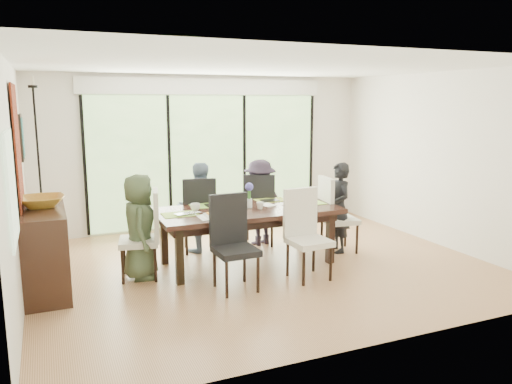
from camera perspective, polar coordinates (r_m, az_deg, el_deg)
name	(u,v)px	position (r m, az deg, el deg)	size (l,w,h in m)	color
floor	(263,266)	(6.99, 0.81, -8.47)	(6.00, 5.00, 0.01)	#955F3B
ceiling	(264,65)	(6.64, 0.87, 14.27)	(6.00, 5.00, 0.01)	white
wall_back	(207,152)	(9.02, -5.62, 4.57)	(6.00, 0.02, 2.70)	silver
wall_front	(378,205)	(4.53, 13.73, -1.43)	(6.00, 0.02, 2.70)	beige
wall_left	(15,184)	(6.14, -25.85, 0.86)	(0.02, 5.00, 2.70)	silver
wall_right	(439,159)	(8.35, 20.13, 3.53)	(0.02, 5.00, 2.70)	silver
glass_doors	(208,161)	(9.00, -5.52, 3.60)	(4.20, 0.02, 2.30)	#598C3F
blinds_header	(207,87)	(8.93, -5.65, 11.90)	(4.40, 0.06, 0.28)	white
mullion_a	(85,167)	(8.60, -18.98, 2.77)	(0.05, 0.04, 2.30)	black
mullion_b	(169,162)	(8.81, -9.86, 3.34)	(0.05, 0.04, 2.30)	black
mullion_c	(244,159)	(9.22, -1.34, 3.80)	(0.05, 0.04, 2.30)	black
mullion_d	(311,156)	(9.82, 6.29, 4.15)	(0.05, 0.04, 2.30)	black
side_window	(12,187)	(4.93, -26.15, 0.51)	(0.02, 0.90, 1.00)	#8CAD7F
deck	(195,217)	(10.09, -6.99, -2.90)	(6.00, 1.80, 0.10)	brown
rail_top	(184,182)	(10.74, -8.24, 1.13)	(6.00, 0.08, 0.06)	brown
foliage_left	(89,139)	(11.32, -18.56, 5.71)	(3.20, 3.20, 3.20)	#14380F
foliage_mid	(182,120)	(12.26, -8.50, 8.13)	(4.00, 4.00, 4.00)	#14380F
foliage_right	(263,143)	(12.12, 0.84, 5.66)	(2.80, 2.80, 2.80)	#14380F
foliage_far	(135,127)	(12.74, -13.66, 7.23)	(3.60, 3.60, 3.60)	#14380F
table_top	(247,211)	(6.90, -1.00, -2.16)	(2.52, 1.16, 0.06)	black
table_apron	(247,217)	(6.92, -1.00, -2.92)	(2.31, 0.95, 0.11)	black
table_leg_fl	(179,256)	(6.29, -8.74, -7.26)	(0.09, 0.09, 0.72)	black
table_leg_fr	(330,238)	(7.10, 8.48, -5.20)	(0.09, 0.09, 0.72)	black
table_leg_bl	(164,239)	(7.09, -10.47, -5.28)	(0.09, 0.09, 0.72)	black
table_leg_br	(301,224)	(7.82, 5.20, -3.67)	(0.09, 0.09, 0.72)	black
chair_left_end	(138,234)	(6.55, -13.30, -4.74)	(0.48, 0.48, 1.16)	silver
chair_right_end	(340,214)	(7.61, 9.54, -2.49)	(0.48, 0.48, 1.16)	silver
chair_far_left	(199,214)	(7.58, -6.56, -2.47)	(0.48, 0.48, 1.16)	black
chair_far_right	(259,208)	(7.91, 0.40, -1.86)	(0.48, 0.48, 1.16)	black
chair_near_left	(236,243)	(5.98, -2.33, -5.90)	(0.48, 0.48, 1.16)	black
chair_near_right	(309,235)	(6.39, 6.12, -4.89)	(0.48, 0.48, 1.16)	white
person_left_end	(140,227)	(6.53, -13.16, -3.87)	(0.63, 0.40, 1.36)	#415236
person_right_end	(339,208)	(7.58, 9.44, -1.77)	(0.63, 0.40, 1.36)	black
person_far_left	(199,207)	(7.54, -6.53, -1.76)	(0.63, 0.40, 1.36)	#768EAA
person_far_right	(260,202)	(7.87, 0.46, -1.18)	(0.63, 0.40, 1.36)	#251D2C
placemat_left	(180,214)	(6.61, -8.67, -2.54)	(0.46, 0.34, 0.01)	#96C044
placemat_right	(308,203)	(7.29, 5.94, -1.25)	(0.46, 0.34, 0.01)	#8DC345
placemat_far_l	(207,205)	(7.12, -5.57, -1.54)	(0.46, 0.34, 0.01)	#7CB641
placemat_far_r	(271,200)	(7.47, 1.77, -0.93)	(0.46, 0.34, 0.01)	#99AC3D
placemat_paper	(216,216)	(6.43, -4.55, -2.80)	(0.46, 0.34, 0.01)	white
tablet_far_l	(215,205)	(7.10, -4.68, -1.48)	(0.27, 0.19, 0.01)	black
tablet_far_r	(270,200)	(7.40, 1.58, -0.97)	(0.25, 0.18, 0.01)	black
papers	(294,205)	(7.14, 4.37, -1.50)	(0.32, 0.23, 0.00)	white
platter_base	(216,215)	(6.43, -4.55, -2.66)	(0.27, 0.27, 0.03)	white
platter_snacks	(216,214)	(6.43, -4.55, -2.50)	(0.21, 0.21, 0.01)	orange
vase	(249,203)	(6.95, -0.77, -1.28)	(0.08, 0.08, 0.13)	silver
hyacinth_stems	(249,194)	(6.92, -0.77, -0.26)	(0.04, 0.04, 0.17)	#337226
hyacinth_blooms	(249,187)	(6.90, -0.78, 0.60)	(0.12, 0.12, 0.12)	#514CBE
laptop	(190,214)	(6.53, -7.61, -2.56)	(0.35, 0.22, 0.03)	silver
cup_a	(195,207)	(6.80, -6.96, -1.71)	(0.13, 0.13, 0.10)	white
cup_b	(260,206)	(6.85, 0.48, -1.57)	(0.11, 0.11, 0.10)	white
cup_c	(296,199)	(7.30, 4.54, -0.84)	(0.13, 0.13, 0.10)	white
book	(262,206)	(7.03, 0.74, -1.58)	(0.17, 0.24, 0.02)	white
sideboard	(45,245)	(6.69, -22.98, -5.64)	(0.50, 1.79, 1.01)	black
bowl	(41,202)	(6.47, -23.33, -1.02)	(0.53, 0.53, 0.13)	olive
candlestick_base	(42,198)	(6.92, -23.30, -0.68)	(0.11, 0.11, 0.04)	black
candlestick_shaft	(37,143)	(6.83, -23.72, 5.13)	(0.03, 0.03, 1.40)	black
candlestick_pan	(33,87)	(6.81, -24.15, 10.94)	(0.11, 0.11, 0.03)	black
candle	(32,81)	(6.81, -24.20, 11.50)	(0.04, 0.04, 0.11)	silver
tapestry	(18,149)	(6.49, -25.58, 4.47)	(0.02, 1.00, 1.50)	#9A2C16
art_frame	(21,137)	(7.78, -25.23, 5.68)	(0.03, 0.55, 0.65)	black
art_canvas	(23,137)	(7.78, -25.08, 5.69)	(0.01, 0.45, 0.55)	#164649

